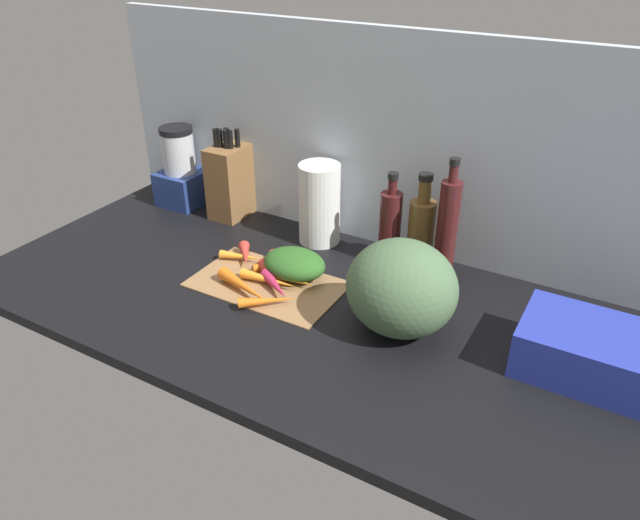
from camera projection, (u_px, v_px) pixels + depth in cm
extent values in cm
cube|color=black|center=(300.00, 304.00, 151.37)|extent=(170.00, 80.00, 3.00)
cube|color=#ADB7C1|center=(372.00, 140.00, 164.47)|extent=(170.00, 3.00, 60.00)
cube|color=#997047|center=(267.00, 283.00, 156.18)|extent=(38.90, 23.43, 0.80)
cone|color=orange|center=(292.00, 279.00, 154.67)|extent=(13.23, 3.01, 2.79)
cone|color=orange|center=(242.00, 256.00, 165.30)|extent=(12.80, 5.77, 2.34)
cone|color=red|center=(245.00, 254.00, 165.43)|extent=(9.09, 10.05, 3.19)
cone|color=red|center=(276.00, 264.00, 161.42)|extent=(10.54, 11.20, 2.55)
cone|color=orange|center=(269.00, 280.00, 154.49)|extent=(16.37, 3.95, 2.64)
cone|color=orange|center=(282.00, 264.00, 162.05)|extent=(12.34, 13.44, 2.16)
cone|color=orange|center=(268.00, 301.00, 146.18)|extent=(12.81, 11.08, 2.63)
cone|color=orange|center=(243.00, 286.00, 151.05)|extent=(18.21, 8.62, 3.46)
cone|color=#B2264C|center=(275.00, 285.00, 151.56)|extent=(12.40, 9.62, 3.27)
cone|color=red|center=(270.00, 276.00, 155.24)|extent=(12.80, 11.93, 3.35)
ellipsoid|color=#2D6023|center=(294.00, 264.00, 157.08)|extent=(17.11, 13.16, 7.24)
ellipsoid|color=#4C6B47|center=(401.00, 288.00, 134.22)|extent=(25.54, 23.29, 22.50)
cube|color=brown|center=(230.00, 182.00, 187.11)|extent=(9.67, 13.79, 22.80)
cylinder|color=black|center=(216.00, 138.00, 180.11)|extent=(1.95, 1.95, 5.50)
cylinder|color=black|center=(220.00, 138.00, 179.75)|extent=(1.69, 1.69, 5.50)
cylinder|color=black|center=(227.00, 137.00, 180.66)|extent=(1.80, 1.80, 5.50)
cylinder|color=black|center=(227.00, 139.00, 179.12)|extent=(2.14, 2.14, 5.50)
cylinder|color=black|center=(230.00, 139.00, 178.79)|extent=(1.69, 1.69, 5.50)
cylinder|color=black|center=(237.00, 138.00, 179.88)|extent=(1.56, 1.56, 5.50)
cube|color=navy|center=(183.00, 188.00, 197.84)|extent=(13.77, 13.77, 11.07)
cylinder|color=silver|center=(178.00, 153.00, 191.79)|extent=(10.33, 10.33, 13.10)
cylinder|color=black|center=(176.00, 130.00, 188.05)|extent=(10.54, 10.54, 1.80)
cylinder|color=white|center=(319.00, 204.00, 171.71)|extent=(11.95, 11.95, 23.68)
cylinder|color=#471919|center=(390.00, 229.00, 161.52)|extent=(5.98, 5.98, 20.64)
cylinder|color=#471919|center=(393.00, 186.00, 155.31)|extent=(2.45, 2.45, 4.17)
cylinder|color=black|center=(393.00, 176.00, 153.86)|extent=(2.81, 2.81, 1.60)
cylinder|color=brown|center=(420.00, 236.00, 158.70)|extent=(7.09, 7.09, 19.72)
cylinder|color=brown|center=(425.00, 191.00, 152.20)|extent=(3.31, 3.31, 6.23)
cylinder|color=black|center=(426.00, 177.00, 150.24)|extent=(3.81, 3.81, 1.60)
cylinder|color=#471919|center=(446.00, 232.00, 152.22)|extent=(5.36, 5.36, 27.52)
cylinder|color=#471919|center=(454.00, 173.00, 144.21)|extent=(2.27, 2.27, 4.46)
cylinder|color=black|center=(455.00, 162.00, 142.69)|extent=(2.61, 2.61, 1.60)
cube|color=#2838AD|center=(588.00, 351.00, 124.23)|extent=(27.82, 19.87, 10.71)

